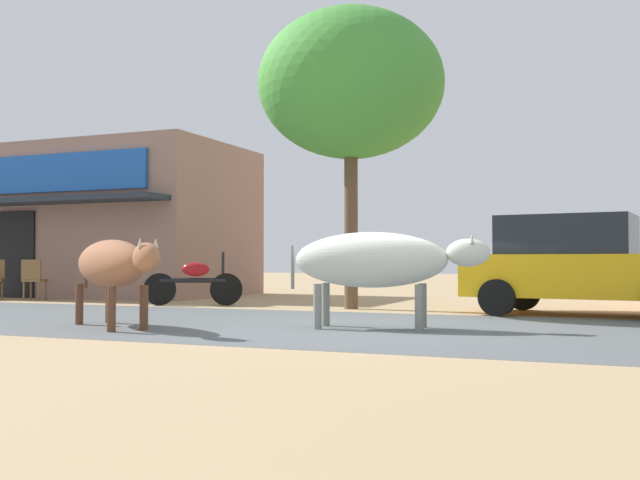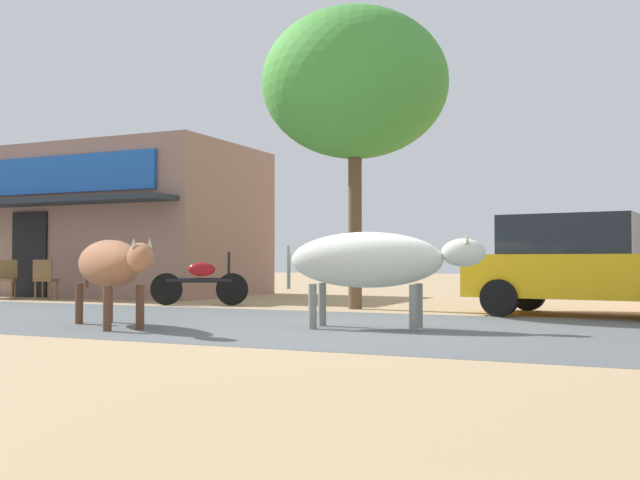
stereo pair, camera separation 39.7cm
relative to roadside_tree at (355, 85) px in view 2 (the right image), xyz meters
The scene contains 10 objects.
ground 5.67m from the roadside_tree, 67.43° to the right, with size 80.00×80.00×0.00m, color tan.
asphalt_road 5.67m from the roadside_tree, 67.43° to the right, with size 72.00×5.33×0.00m, color #54595C.
storefront_left_cafe 9.03m from the roadside_tree, 159.80° to the left, with size 7.60×5.19×3.82m.
roadside_tree is the anchor object (origin of this frame).
parked_hatchback_car 5.25m from the roadside_tree, ahead, with size 3.95×2.22×1.64m.
parked_motorcycle 4.95m from the roadside_tree, behind, with size 1.89×0.77×1.07m.
cow_near_brown 6.13m from the roadside_tree, 108.76° to the right, with size 2.39×1.76×1.18m.
cow_far_dark 5.20m from the roadside_tree, 65.75° to the right, with size 2.63×1.03×1.28m.
cafe_chair_near_tree 9.48m from the roadside_tree, behind, with size 0.61×0.61×0.92m.
cafe_chair_by_doorway 8.46m from the roadside_tree, behind, with size 0.56×0.56×0.92m.
Camera 2 is at (3.56, -9.34, 0.90)m, focal length 41.61 mm.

